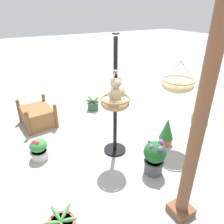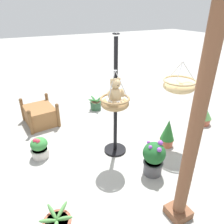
% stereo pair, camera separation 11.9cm
% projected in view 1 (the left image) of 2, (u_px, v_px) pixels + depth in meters
% --- Properties ---
extents(ground_plane, '(40.00, 40.00, 0.00)m').
position_uv_depth(ground_plane, '(110.00, 152.00, 4.26)').
color(ground_plane, '#9E9E99').
extents(display_pole_central, '(0.44, 0.44, 2.27)m').
position_uv_depth(display_pole_central, '(115.00, 121.00, 4.00)').
color(display_pole_central, black).
rests_on(display_pole_central, ground).
extents(hanging_basket_with_teddy, '(0.50, 0.50, 0.67)m').
position_uv_depth(hanging_basket_with_teddy, '(115.00, 103.00, 3.51)').
color(hanging_basket_with_teddy, '#A37F51').
extents(teddy_bear, '(0.30, 0.28, 0.44)m').
position_uv_depth(teddy_bear, '(116.00, 92.00, 3.40)').
color(teddy_bear, tan).
extents(hanging_basket_left_high, '(0.62, 0.62, 0.59)m').
position_uv_depth(hanging_basket_left_high, '(178.00, 85.00, 3.97)').
color(hanging_basket_left_high, tan).
extents(greenhouse_pillar_far_back, '(0.31, 0.31, 3.03)m').
position_uv_depth(greenhouse_pillar_far_back, '(199.00, 124.00, 2.35)').
color(greenhouse_pillar_far_back, brown).
rests_on(greenhouse_pillar_far_back, ground).
extents(wooden_planter_box, '(0.80, 0.94, 0.61)m').
position_uv_depth(wooden_planter_box, '(38.00, 116.00, 5.15)').
color(wooden_planter_box, olive).
rests_on(wooden_planter_box, ground).
extents(potted_plant_flowering_red, '(0.41, 0.41, 0.49)m').
position_uv_depth(potted_plant_flowering_red, '(200.00, 113.00, 5.26)').
color(potted_plant_flowering_red, '#AD563D').
rests_on(potted_plant_flowering_red, ground).
extents(potted_plant_tall_leafy, '(0.35, 0.35, 0.44)m').
position_uv_depth(potted_plant_tall_leafy, '(39.00, 149.00, 4.00)').
color(potted_plant_tall_leafy, beige).
rests_on(potted_plant_tall_leafy, ground).
extents(potted_plant_bushy_green, '(0.30, 0.30, 0.61)m').
position_uv_depth(potted_plant_bushy_green, '(167.00, 132.00, 4.37)').
color(potted_plant_bushy_green, '#BC6042').
rests_on(potted_plant_bushy_green, ground).
extents(potted_plant_conical_shrub, '(0.39, 0.39, 0.67)m').
position_uv_depth(potted_plant_conical_shrub, '(154.00, 157.00, 3.60)').
color(potted_plant_conical_shrub, '#4C4C51').
rests_on(potted_plant_conical_shrub, ground).
extents(potted_plant_trailing_ivy, '(0.43, 0.45, 0.38)m').
position_uv_depth(potted_plant_trailing_ivy, '(93.00, 105.00, 5.97)').
color(potted_plant_trailing_ivy, '#2D5638').
rests_on(potted_plant_trailing_ivy, ground).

